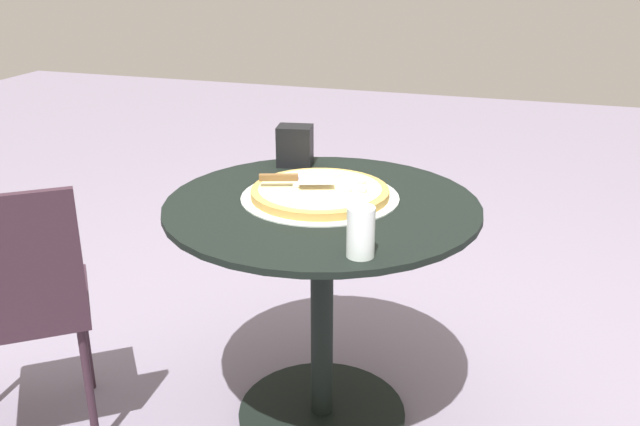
{
  "coord_description": "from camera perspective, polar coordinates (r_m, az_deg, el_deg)",
  "views": [
    {
      "loc": [
        -0.53,
        1.72,
        1.39
      ],
      "look_at": [
        0.02,
        -0.04,
        0.67
      ],
      "focal_mm": 38.94,
      "sensor_mm": 36.0,
      "label": 1
    }
  ],
  "objects": [
    {
      "name": "ground_plane",
      "position": [
        2.27,
        0.15,
        -16.19
      ],
      "size": [
        10.0,
        10.0,
        0.0
      ],
      "primitive_type": "plane",
      "color": "slate"
    },
    {
      "name": "patio_table",
      "position": [
        2.01,
        0.16,
        -4.81
      ],
      "size": [
        0.88,
        0.88,
        0.71
      ],
      "color": "black",
      "rests_on": "ground"
    },
    {
      "name": "pizza_on_tray",
      "position": [
        1.96,
        0.02,
        1.68
      ],
      "size": [
        0.45,
        0.45,
        0.05
      ],
      "color": "silver",
      "rests_on": "patio_table"
    },
    {
      "name": "pizza_server",
      "position": [
        1.96,
        -1.96,
        2.86
      ],
      "size": [
        0.21,
        0.11,
        0.02
      ],
      "color": "silver",
      "rests_on": "pizza_on_tray"
    },
    {
      "name": "drinking_cup",
      "position": [
        1.58,
        3.37,
        -1.57
      ],
      "size": [
        0.07,
        0.07,
        0.12
      ],
      "primitive_type": "cylinder",
      "color": "white",
      "rests_on": "patio_table"
    },
    {
      "name": "napkin_dispenser",
      "position": [
        2.23,
        -2.07,
        5.55
      ],
      "size": [
        0.12,
        0.1,
        0.13
      ],
      "primitive_type": "cube",
      "rotation": [
        0.0,
        0.0,
        3.31
      ],
      "color": "black",
      "rests_on": "patio_table"
    },
    {
      "name": "patio_chair_near",
      "position": [
        2.08,
        -23.71,
        -6.44
      ],
      "size": [
        0.52,
        0.52,
        0.81
      ],
      "color": "#311E28",
      "rests_on": "ground"
    }
  ]
}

